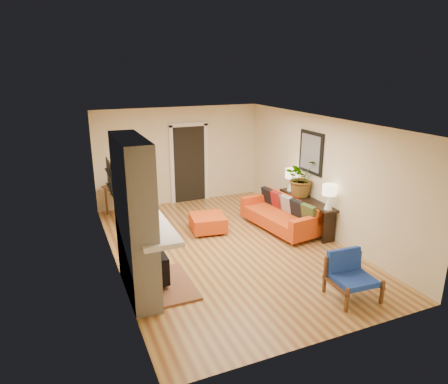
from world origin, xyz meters
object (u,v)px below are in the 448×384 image
(blue_chair, at_px, (350,273))
(sofa, at_px, (282,214))
(dining_table, at_px, (126,193))
(houseplant, at_px, (302,177))
(ottoman, at_px, (208,222))
(lamp_near, at_px, (329,194))
(console_table, at_px, (307,205))
(lamp_far, at_px, (291,177))

(blue_chair, bearing_deg, sofa, 80.81)
(blue_chair, bearing_deg, dining_table, 117.66)
(houseplant, bearing_deg, ottoman, 167.38)
(lamp_near, height_order, houseplant, houseplant)
(ottoman, bearing_deg, lamp_near, -34.81)
(console_table, bearing_deg, ottoman, 161.20)
(console_table, relative_size, lamp_near, 3.43)
(ottoman, distance_m, houseplant, 2.38)
(sofa, relative_size, console_table, 1.12)
(sofa, relative_size, lamp_far, 3.84)
(lamp_near, distance_m, houseplant, 1.02)
(blue_chair, height_order, dining_table, dining_table)
(ottoman, xyz_separation_m, blue_chair, (1.18, -3.38, 0.18))
(blue_chair, bearing_deg, houseplant, 71.73)
(lamp_far, bearing_deg, ottoman, 179.12)
(dining_table, xyz_separation_m, console_table, (3.64, -2.45, -0.03))
(lamp_far, bearing_deg, houseplant, -91.29)
(sofa, xyz_separation_m, lamp_far, (0.50, 0.47, 0.72))
(ottoman, height_order, console_table, console_table)
(sofa, distance_m, lamp_far, 0.99)
(lamp_near, relative_size, lamp_far, 1.00)
(dining_table, bearing_deg, lamp_near, -41.37)
(sofa, bearing_deg, ottoman, 163.05)
(ottoman, relative_size, lamp_near, 1.58)
(sofa, xyz_separation_m, dining_table, (-3.14, 2.22, 0.27))
(sofa, distance_m, blue_chair, 2.92)
(lamp_near, relative_size, houseplant, 0.61)
(sofa, relative_size, dining_table, 1.18)
(houseplant, bearing_deg, console_table, -87.73)
(sofa, relative_size, ottoman, 2.43)
(console_table, bearing_deg, lamp_far, 90.00)
(lamp_far, bearing_deg, dining_table, 154.34)
(lamp_near, bearing_deg, ottoman, 145.19)
(lamp_far, relative_size, houseplant, 0.61)
(sofa, distance_m, dining_table, 3.85)
(blue_chair, bearing_deg, lamp_far, 73.86)
(console_table, distance_m, houseplant, 0.64)
(console_table, bearing_deg, sofa, 155.43)
(dining_table, relative_size, lamp_near, 3.27)
(dining_table, bearing_deg, ottoman, -48.89)
(ottoman, height_order, houseplant, houseplant)
(lamp_near, bearing_deg, sofa, 116.92)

